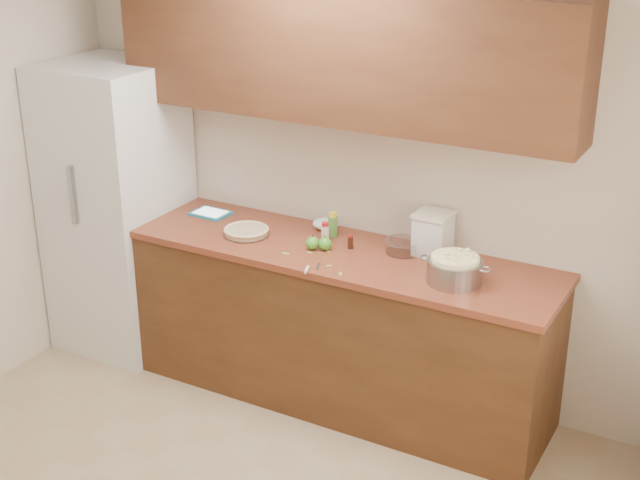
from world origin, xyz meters
The scene contains 21 objects.
room_shell centered at (0.00, 0.00, 1.30)m, with size 3.60×3.60×3.60m.
counter_run centered at (0.00, 1.48, 0.46)m, with size 2.64×0.68×0.92m.
upper_cabinets centered at (0.00, 1.63, 1.95)m, with size 2.60×0.34×0.70m, color #502D18.
fridge centered at (-1.44, 1.44, 0.90)m, with size 0.70×0.70×1.80m, color silver.
pie centered at (-0.47, 1.42, 0.94)m, with size 0.27×0.27×0.04m.
colander centered at (0.79, 1.39, 0.99)m, with size 0.37×0.28×0.14m.
flour_canister centered at (0.55, 1.68, 1.04)m, with size 0.19×0.19×0.23m.
tablet centered at (-0.84, 1.59, 0.93)m, with size 0.23×0.18×0.02m.
paring_knife centered at (0.08, 1.16, 0.93)m, with size 0.07×0.16×0.02m.
lemon_bottle centered at (-0.03, 1.63, 0.99)m, with size 0.05×0.05×0.14m.
cinnamon_shaker centered at (-0.04, 1.55, 0.97)m, with size 0.04×0.04×0.11m.
vanilla_bottle centered at (0.13, 1.53, 0.96)m, with size 0.03×0.03×0.08m.
mixing_bowl centered at (0.41, 1.61, 0.96)m, with size 0.20×0.20×0.07m.
paper_towel centered at (-0.12, 1.71, 0.95)m, with size 0.15×0.12×0.06m, color white.
apple_left centered at (-0.04, 1.42, 0.96)m, with size 0.07×0.07×0.09m.
apple_center centered at (0.02, 1.44, 0.96)m, with size 0.07×0.07×0.09m.
peel_a centered at (0.24, 1.20, 0.92)m, with size 0.04×0.01×0.00m, color #93BD5C.
peel_b centered at (0.14, 1.26, 0.92)m, with size 0.03×0.01×0.00m, color #93BD5C.
peel_c centered at (0.04, 1.43, 0.92)m, with size 0.03×0.01×0.00m, color #93BD5C.
peel_d centered at (-0.14, 1.29, 0.92)m, with size 0.04×0.02×0.00m, color #93BD5C.
peel_e centered at (-0.03, 1.37, 0.92)m, with size 0.03×0.01×0.00m, color #93BD5C.
Camera 1 is at (2.16, -2.47, 2.81)m, focal length 50.00 mm.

